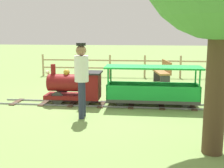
{
  "coord_description": "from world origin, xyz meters",
  "views": [
    {
      "loc": [
        -7.08,
        -0.84,
        1.88
      ],
      "look_at": [
        0.0,
        -0.04,
        0.55
      ],
      "focal_mm": 46.27,
      "sensor_mm": 36.0,
      "label": 1
    }
  ],
  "objects": [
    {
      "name": "track",
      "position": [
        0.0,
        -0.15,
        0.02
      ],
      "size": [
        0.67,
        6.05,
        0.04
      ],
      "color": "gray",
      "rests_on": "ground_plane"
    },
    {
      "name": "park_bench",
      "position": [
        3.21,
        -1.5,
        0.42
      ],
      "size": [
        1.35,
        0.61,
        0.82
      ],
      "color": "olive",
      "rests_on": "ground_plane"
    },
    {
      "name": "locomotive",
      "position": [
        0.0,
        0.89,
        0.49
      ],
      "size": [
        0.63,
        1.45,
        0.99
      ],
      "color": "maroon",
      "rests_on": "ground_plane"
    },
    {
      "name": "passenger_car",
      "position": [
        0.0,
        -1.05,
        0.42
      ],
      "size": [
        0.73,
        2.35,
        0.97
      ],
      "color": "#3F3F3F",
      "rests_on": "ground_plane"
    },
    {
      "name": "fence_section",
      "position": [
        4.52,
        -0.15,
        0.48
      ],
      "size": [
        0.08,
        7.13,
        0.9
      ],
      "color": "tan",
      "rests_on": "ground_plane"
    },
    {
      "name": "ground_plane",
      "position": [
        0.0,
        0.0,
        0.0
      ],
      "size": [
        60.0,
        60.0,
        0.0
      ],
      "primitive_type": "plane",
      "color": "#75934C"
    },
    {
      "name": "conductor_person",
      "position": [
        -1.11,
        0.49,
        0.96
      ],
      "size": [
        0.3,
        0.3,
        1.62
      ],
      "color": "#282D47",
      "rests_on": "ground_plane"
    }
  ]
}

